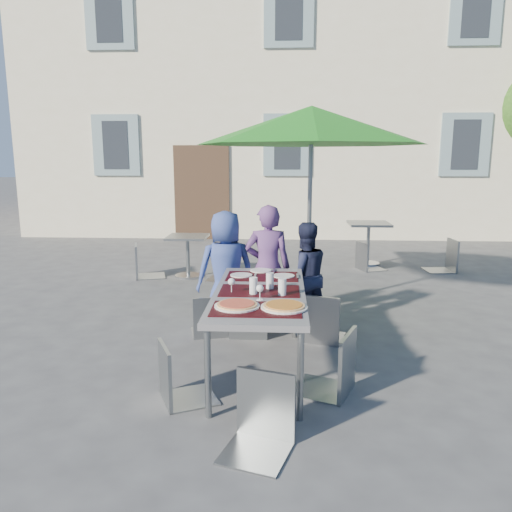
# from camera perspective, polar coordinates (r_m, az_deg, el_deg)

# --- Properties ---
(ground) EXTENTS (90.00, 90.00, 0.00)m
(ground) POSITION_cam_1_polar(r_m,az_deg,el_deg) (4.67, 3.79, -13.06)
(ground) COLOR #424245
(ground) RESTS_ON ground
(building) EXTENTS (13.60, 8.20, 11.10)m
(building) POSITION_cam_1_polar(r_m,az_deg,el_deg) (16.02, 3.63, 21.70)
(building) COLOR beige
(building) RESTS_ON ground
(dining_table) EXTENTS (0.80, 1.85, 0.76)m
(dining_table) POSITION_cam_1_polar(r_m,az_deg,el_deg) (4.45, 0.42, -4.69)
(dining_table) COLOR #4F4E54
(dining_table) RESTS_ON ground
(pizza_near_left) EXTENTS (0.36, 0.36, 0.03)m
(pizza_near_left) POSITION_cam_1_polar(r_m,az_deg,el_deg) (3.96, -2.18, -5.60)
(pizza_near_left) COLOR white
(pizza_near_left) RESTS_ON dining_table
(pizza_near_right) EXTENTS (0.37, 0.37, 0.03)m
(pizza_near_right) POSITION_cam_1_polar(r_m,az_deg,el_deg) (3.94, 3.23, -5.74)
(pizza_near_right) COLOR white
(pizza_near_right) RESTS_ON dining_table
(glassware) EXTENTS (0.51, 0.43, 0.15)m
(glassware) POSITION_cam_1_polar(r_m,az_deg,el_deg) (4.34, 0.90, -3.31)
(glassware) COLOR silver
(glassware) RESTS_ON dining_table
(place_settings) EXTENTS (0.68, 0.44, 0.01)m
(place_settings) POSITION_cam_1_polar(r_m,az_deg,el_deg) (5.04, 0.71, -2.03)
(place_settings) COLOR white
(place_settings) RESTS_ON dining_table
(child_0) EXTENTS (0.76, 0.62, 1.34)m
(child_0) POSITION_cam_1_polar(r_m,az_deg,el_deg) (5.62, -3.45, -1.61)
(child_0) COLOR #33468E
(child_0) RESTS_ON ground
(child_1) EXTENTS (0.52, 0.34, 1.41)m
(child_1) POSITION_cam_1_polar(r_m,az_deg,el_deg) (5.58, 1.34, -1.32)
(child_1) COLOR #5C3873
(child_1) RESTS_ON ground
(child_2) EXTENTS (0.67, 0.51, 1.21)m
(child_2) POSITION_cam_1_polar(r_m,az_deg,el_deg) (5.67, 5.53, -2.22)
(child_2) COLOR #1A1E3A
(child_2) RESTS_ON ground
(chair_0) EXTENTS (0.47, 0.47, 0.87)m
(chair_0) POSITION_cam_1_polar(r_m,az_deg,el_deg) (5.40, -5.31, -3.99)
(chair_0) COLOR gray
(chair_0) RESTS_ON ground
(chair_1) EXTENTS (0.42, 0.42, 0.93)m
(chair_1) POSITION_cam_1_polar(r_m,az_deg,el_deg) (5.34, -0.87, -3.70)
(chair_1) COLOR gray
(chair_1) RESTS_ON ground
(chair_2) EXTENTS (0.55, 0.55, 0.99)m
(chair_2) POSITION_cam_1_polar(r_m,az_deg,el_deg) (5.24, 7.49, -3.68)
(chair_2) COLOR gray
(chair_2) RESTS_ON ground
(chair_3) EXTENTS (0.54, 0.54, 0.91)m
(chair_3) POSITION_cam_1_polar(r_m,az_deg,el_deg) (3.99, -9.12, -9.25)
(chair_3) COLOR gray
(chair_3) RESTS_ON ground
(chair_4) EXTENTS (0.58, 0.58, 1.01)m
(chair_4) POSITION_cam_1_polar(r_m,az_deg,el_deg) (4.11, 9.11, -7.73)
(chair_4) COLOR #8F969A
(chair_4) RESTS_ON ground
(chair_5) EXTENTS (0.53, 0.53, 0.95)m
(chair_5) POSITION_cam_1_polar(r_m,az_deg,el_deg) (3.34, 0.57, -12.78)
(chair_5) COLOR gray
(chair_5) RESTS_ON ground
(patio_umbrella) EXTENTS (2.83, 2.83, 2.53)m
(patio_umbrella) POSITION_cam_1_polar(r_m,az_deg,el_deg) (6.29, 6.34, 14.48)
(patio_umbrella) COLOR #B7BABF
(patio_umbrella) RESTS_ON ground
(cafe_table_0) EXTENTS (0.63, 0.63, 0.68)m
(cafe_table_0) POSITION_cam_1_polar(r_m,az_deg,el_deg) (8.14, -7.80, 0.63)
(cafe_table_0) COLOR #B7BABF
(cafe_table_0) RESTS_ON ground
(bg_chair_l_0) EXTENTS (0.57, 0.56, 1.02)m
(bg_chair_l_0) POSITION_cam_1_polar(r_m,az_deg,el_deg) (8.23, -12.86, 1.74)
(bg_chair_l_0) COLOR gray
(bg_chair_l_0) RESTS_ON ground
(bg_chair_r_0) EXTENTS (0.49, 0.48, 0.96)m
(bg_chair_r_0) POSITION_cam_1_polar(r_m,az_deg,el_deg) (7.84, -3.30, 1.24)
(bg_chair_r_0) COLOR gray
(bg_chair_r_0) RESTS_ON ground
(cafe_table_1) EXTENTS (0.72, 0.72, 0.77)m
(cafe_table_1) POSITION_cam_1_polar(r_m,az_deg,el_deg) (9.21, 12.72, 2.30)
(cafe_table_1) COLOR #B7BABF
(cafe_table_1) RESTS_ON ground
(bg_chair_l_1) EXTENTS (0.53, 0.53, 0.93)m
(bg_chair_l_1) POSITION_cam_1_polar(r_m,az_deg,el_deg) (8.78, 12.63, 1.91)
(bg_chair_l_1) COLOR gray
(bg_chair_l_1) RESTS_ON ground
(bg_chair_r_1) EXTENTS (0.50, 0.50, 1.04)m
(bg_chair_r_1) POSITION_cam_1_polar(r_m,az_deg,el_deg) (9.06, 21.04, 2.17)
(bg_chair_r_1) COLOR gray
(bg_chair_r_1) RESTS_ON ground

